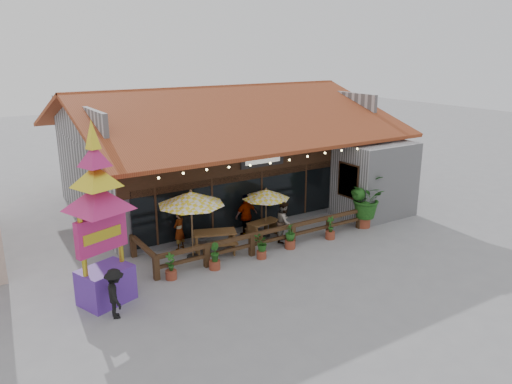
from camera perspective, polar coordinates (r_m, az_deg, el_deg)
ground at (r=21.71m, az=4.42°, el=-5.36°), size 100.00×100.00×0.00m
restaurant_building at (r=26.52m, az=-3.64°, el=3.64°), size 15.50×14.73×6.09m
patio_railing at (r=20.08m, az=-0.25°, el=-5.26°), size 10.00×2.60×0.92m
umbrella_left at (r=19.15m, az=-7.44°, el=-0.74°), size 2.80×2.80×2.78m
umbrella_right at (r=21.34m, az=1.15°, el=-0.25°), size 2.65×2.65×2.20m
picnic_table_left at (r=20.31m, az=-4.74°, el=-5.23°), size 2.13×2.00×0.82m
picnic_table_right at (r=21.79m, az=0.86°, el=-3.93°), size 1.57×1.40×0.68m
thai_sign_tower at (r=16.06m, az=-17.57°, el=-1.20°), size 3.01×3.01×6.37m
tropical_plant at (r=23.15m, az=12.33°, el=-0.71°), size 2.17×2.26×2.40m
diner_a at (r=20.51m, az=-8.78°, el=-4.34°), size 0.72×0.65×1.65m
diner_b at (r=21.13m, az=3.25°, el=-3.40°), size 1.08×1.07×1.76m
diner_c at (r=21.69m, az=-1.12°, el=-2.69°), size 1.12×0.51×1.87m
pedestrian at (r=15.99m, az=-15.80°, el=-11.10°), size 0.72×1.09×1.59m
planter_a at (r=18.17m, az=-9.71°, el=-8.58°), size 0.41×0.41×1.00m
planter_b at (r=18.71m, az=-4.76°, el=-7.48°), size 0.42×0.42×1.03m
planter_c at (r=19.53m, az=0.64°, el=-6.16°), size 0.63×0.57×0.94m
planter_d at (r=20.54m, az=3.92°, el=-5.08°), size 0.57×0.57×1.07m
planter_e at (r=21.74m, az=8.49°, el=-4.26°), size 0.41×0.41×1.01m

